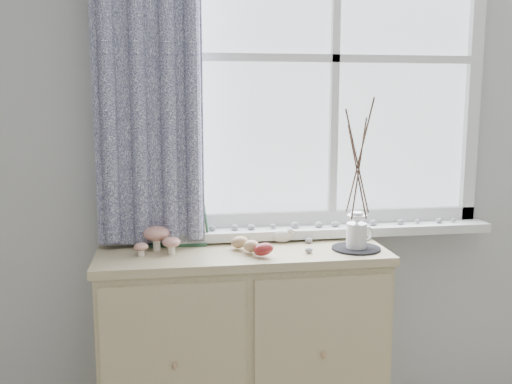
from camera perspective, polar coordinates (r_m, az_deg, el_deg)
The scene contains 8 objects.
sideboard at distance 2.53m, azimuth -1.32°, elevation -15.12°, with size 1.20×0.45×0.85m.
botanical_book at distance 2.44m, azimuth -8.31°, elevation -2.73°, with size 0.33×0.13×0.23m, color #21442C, non-canonical shape.
toadstool_cluster at distance 2.38m, azimuth -9.77°, elevation -4.50°, with size 0.19×0.16×0.10m.
wooden_eggs at distance 2.32m, azimuth -0.48°, elevation -5.40°, with size 0.14×0.18×0.08m.
songbird_figurine at distance 2.50m, azimuth 2.56°, elevation -4.33°, with size 0.13×0.06×0.07m, color white, non-canonical shape.
crocheted_doily at distance 2.43m, azimuth 9.98°, elevation -5.58°, with size 0.20×0.20×0.01m, color black.
twig_pitcher at distance 2.36m, azimuth 10.22°, elevation 2.96°, with size 0.30×0.30×0.64m.
sideboard_pebbles at distance 2.42m, azimuth 6.95°, elevation -5.37°, with size 0.25×0.19×0.02m.
Camera 1 is at (-0.45, -0.54, 1.47)m, focal length 40.00 mm.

